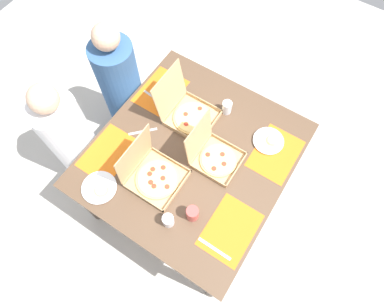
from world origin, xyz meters
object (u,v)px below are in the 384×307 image
pizza_box_corner_left (152,174)px  cup_dark (227,107)px  pizza_box_center (214,155)px  cup_clear_right (168,220)px  diner_right_seat (122,87)px  pizza_box_corner_right (188,112)px  plate_far_right (269,141)px  cup_red (192,213)px  diner_left_seat (73,141)px  plate_far_left (100,188)px

pizza_box_corner_left → cup_dark: (0.66, -0.14, -0.00)m
pizza_box_center → cup_clear_right: (-0.49, 0.01, -0.00)m
diner_right_seat → pizza_box_center: bearing=-103.7°
pizza_box_center → pizza_box_corner_right: pizza_box_corner_right is taller
pizza_box_center → diner_right_seat: size_ratio=0.26×
plate_far_right → diner_right_seat: bearing=92.4°
pizza_box_corner_left → cup_red: bearing=-102.6°
pizza_box_corner_left → pizza_box_center: pizza_box_corner_left is taller
pizza_box_center → diner_right_seat: bearing=76.3°
cup_clear_right → pizza_box_corner_right: bearing=24.6°
cup_dark → diner_left_seat: bearing=127.8°
pizza_box_center → pizza_box_corner_right: 0.36m
pizza_box_center → plate_far_left: size_ratio=1.41×
plate_far_right → diner_right_seat: 1.26m
pizza_box_corner_left → diner_right_seat: diner_right_seat is taller
cup_clear_right → diner_left_seat: size_ratio=0.08×
cup_dark → diner_right_seat: 0.94m
cup_clear_right → plate_far_right: bearing=-17.2°
pizza_box_center → pizza_box_corner_left: bearing=141.5°
pizza_box_center → cup_dark: (0.35, 0.11, 0.00)m
pizza_box_corner_left → plate_far_right: pizza_box_corner_left is taller
plate_far_right → cup_red: cup_red is taller
plate_far_right → cup_dark: size_ratio=2.10×
plate_far_left → diner_left_seat: size_ratio=0.19×
cup_red → diner_right_seat: bearing=59.8°
pizza_box_center → plate_far_left: (-0.55, 0.48, -0.04)m
plate_far_right → cup_red: bearing=167.6°
plate_far_left → diner_left_seat: bearing=67.6°
pizza_box_center → cup_dark: bearing=17.7°
pizza_box_corner_right → diner_left_seat: size_ratio=0.30×
plate_far_right → cup_dark: (0.05, 0.35, 0.04)m
cup_red → pizza_box_corner_right: bearing=35.5°
pizza_box_center → cup_red: bearing=-167.1°
pizza_box_corner_left → cup_clear_right: pizza_box_corner_left is taller
pizza_box_center → diner_left_seat: diner_left_seat is taller
pizza_box_corner_left → pizza_box_center: (0.31, -0.25, -0.00)m
diner_right_seat → pizza_box_corner_left: bearing=-126.6°
pizza_box_corner_left → cup_red: size_ratio=3.16×
plate_far_left → cup_dark: (0.90, -0.36, 0.04)m
pizza_box_corner_right → cup_clear_right: pizza_box_corner_right is taller
pizza_box_corner_right → pizza_box_center: bearing=-119.2°
diner_left_seat → diner_right_seat: (0.58, 0.00, 0.00)m
pizza_box_corner_right → cup_red: 0.69m
cup_clear_right → diner_right_seat: bearing=53.3°
cup_clear_right → cup_dark: cup_dark is taller
diner_left_seat → cup_red: bearing=-92.7°
plate_far_right → plate_far_left: same height
pizza_box_corner_left → pizza_box_corner_right: bearing=7.4°
diner_right_seat → cup_clear_right: bearing=-126.7°
diner_left_seat → pizza_box_center: bearing=-71.3°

